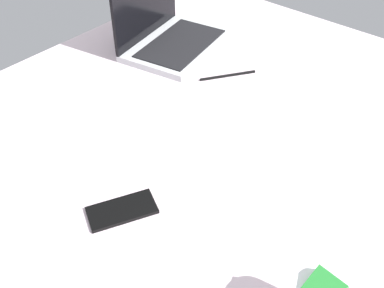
% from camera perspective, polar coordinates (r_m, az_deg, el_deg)
% --- Properties ---
extents(bed_mattress, '(1.80, 1.40, 0.18)m').
position_cam_1_polar(bed_mattress, '(1.10, -0.81, -6.78)').
color(bed_mattress, silver).
rests_on(bed_mattress, ground).
extents(laptop, '(0.37, 0.29, 0.23)m').
position_cam_1_polar(laptop, '(1.48, -3.00, 13.67)').
color(laptop, '#B7BABC').
rests_on(laptop, bed_mattress).
extents(cell_phone, '(0.16, 0.12, 0.01)m').
position_cam_1_polar(cell_phone, '(0.96, -8.78, -8.19)').
color(cell_phone, black).
rests_on(cell_phone, bed_mattress).
extents(charger_cable, '(0.14, 0.10, 0.01)m').
position_cam_1_polar(charger_cable, '(1.35, 4.50, 8.55)').
color(charger_cable, black).
rests_on(charger_cable, bed_mattress).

